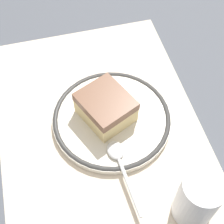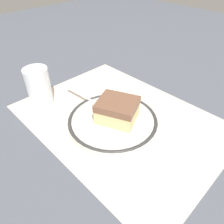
{
  "view_description": "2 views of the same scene",
  "coord_description": "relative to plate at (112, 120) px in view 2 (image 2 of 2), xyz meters",
  "views": [
    {
      "loc": [
        0.33,
        -0.06,
        0.53
      ],
      "look_at": [
        0.0,
        0.02,
        0.03
      ],
      "focal_mm": 54.63,
      "sensor_mm": 36.0,
      "label": 1
    },
    {
      "loc": [
        -0.28,
        0.3,
        0.35
      ],
      "look_at": [
        0.0,
        0.02,
        0.03
      ],
      "focal_mm": 34.38,
      "sensor_mm": 36.0,
      "label": 2
    }
  ],
  "objects": [
    {
      "name": "napkin",
      "position": [
        0.16,
        -0.1,
        -0.01
      ],
      "size": [
        0.15,
        0.15,
        0.0
      ],
      "primitive_type": "cube",
      "rotation": [
        0.0,
        0.0,
        3.88
      ],
      "color": "white",
      "rests_on": "placemat"
    },
    {
      "name": "cup",
      "position": [
        0.19,
        0.08,
        0.04
      ],
      "size": [
        0.06,
        0.06,
        0.1
      ],
      "color": "white",
      "rests_on": "placemat"
    },
    {
      "name": "cake_slice",
      "position": [
        -0.01,
        -0.01,
        0.03
      ],
      "size": [
        0.11,
        0.11,
        0.05
      ],
      "color": "beige",
      "rests_on": "plate"
    },
    {
      "name": "ground_plane",
      "position": [
        -0.0,
        -0.02,
        -0.01
      ],
      "size": [
        2.4,
        2.4,
        0.0
      ],
      "primitive_type": "plane",
      "color": "#4C515B"
    },
    {
      "name": "spoon",
      "position": [
        0.09,
        -0.01,
        0.01
      ],
      "size": [
        0.14,
        0.03,
        0.01
      ],
      "color": "silver",
      "rests_on": "plate"
    },
    {
      "name": "plate",
      "position": [
        0.0,
        0.0,
        0.0
      ],
      "size": [
        0.22,
        0.22,
        0.01
      ],
      "color": "silver",
      "rests_on": "placemat"
    },
    {
      "name": "placemat",
      "position": [
        -0.0,
        -0.02,
        -0.01
      ],
      "size": [
        0.49,
        0.36,
        0.0
      ],
      "primitive_type": "cube",
      "color": "beige",
      "rests_on": "ground_plane"
    }
  ]
}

